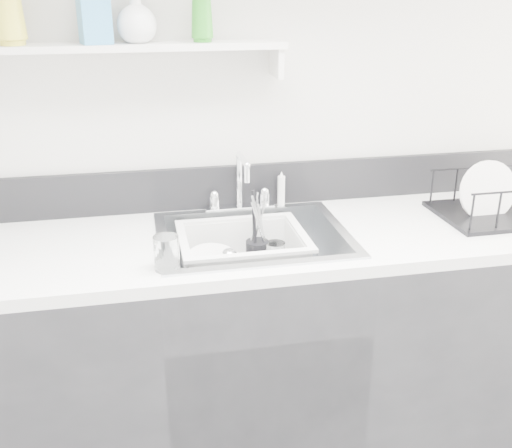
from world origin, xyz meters
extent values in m
cube|color=silver|center=(0.00, 1.49, 1.30)|extent=(3.50, 0.02, 2.60)
cube|color=#242427|center=(0.00, 1.19, 0.44)|extent=(3.20, 0.62, 0.88)
cube|color=white|center=(0.00, 1.19, 0.90)|extent=(3.20, 0.62, 0.04)
cube|color=black|center=(0.00, 1.49, 1.00)|extent=(3.20, 0.02, 0.16)
cube|color=silver|center=(0.00, 1.44, 0.93)|extent=(0.26, 0.06, 0.02)
cylinder|color=silver|center=(-0.10, 1.44, 0.96)|extent=(0.04, 0.04, 0.05)
cylinder|color=silver|center=(0.10, 1.44, 0.96)|extent=(0.04, 0.04, 0.05)
cylinder|color=silver|center=(0.00, 1.44, 1.03)|extent=(0.02, 0.02, 0.20)
cylinder|color=silver|center=(0.00, 1.37, 1.14)|extent=(0.02, 0.15, 0.02)
cylinder|color=white|center=(0.16, 1.44, 0.99)|extent=(0.03, 0.03, 0.14)
cube|color=silver|center=(-0.35, 1.42, 1.52)|extent=(1.00, 0.16, 0.02)
cube|color=silver|center=(0.13, 1.42, 1.46)|extent=(0.02, 0.14, 0.10)
cylinder|color=white|center=(-0.12, 1.18, 0.78)|extent=(0.23, 0.23, 0.01)
cylinder|color=white|center=(-0.12, 1.18, 0.79)|extent=(0.22, 0.22, 0.01)
cylinder|color=white|center=(-0.13, 1.18, 0.82)|extent=(0.26, 0.25, 0.09)
cylinder|color=black|center=(0.03, 1.25, 0.82)|extent=(0.08, 0.08, 0.10)
cylinder|color=silver|center=(0.02, 1.26, 0.91)|extent=(0.01, 0.05, 0.20)
cylinder|color=silver|center=(0.04, 1.25, 0.90)|extent=(0.02, 0.04, 0.18)
cylinder|color=black|center=(0.02, 1.26, 0.93)|extent=(0.01, 0.06, 0.22)
cylinder|color=white|center=(0.09, 1.23, 0.82)|extent=(0.08, 0.08, 0.10)
cylinder|color=white|center=(-0.30, 0.98, 0.97)|extent=(0.08, 0.08, 0.11)
imported|color=white|center=(0.09, 1.12, 0.79)|extent=(0.15, 0.15, 0.04)
imported|color=gold|center=(-0.72, 1.40, 1.65)|extent=(0.12, 0.12, 0.25)
imported|color=#3C8BC0|center=(-0.46, 1.40, 1.63)|extent=(0.11, 0.11, 0.20)
imported|color=silver|center=(-0.33, 1.42, 1.61)|extent=(0.16, 0.16, 0.16)
imported|color=#26861D|center=(-0.12, 1.41, 1.63)|extent=(0.09, 0.10, 0.19)
camera|label=1|loc=(-0.37, -0.64, 1.70)|focal=42.00mm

